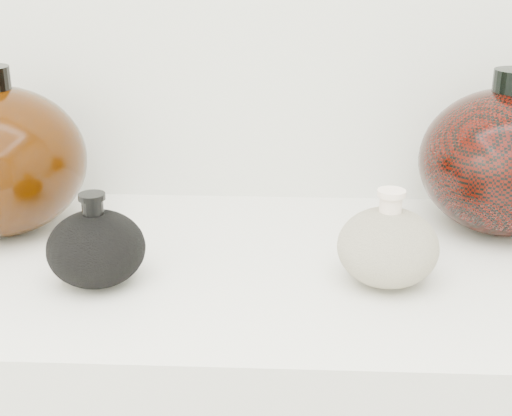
{
  "coord_description": "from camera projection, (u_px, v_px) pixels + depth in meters",
  "views": [
    {
      "loc": [
        0.06,
        0.09,
        1.31
      ],
      "look_at": [
        0.02,
        0.92,
        0.99
      ],
      "focal_mm": 50.0,
      "sensor_mm": 36.0,
      "label": 1
    }
  ],
  "objects": [
    {
      "name": "right_round_pot",
      "position": [
        506.0,
        161.0,
        1.01
      ],
      "size": [
        0.26,
        0.26,
        0.23
      ],
      "color": "black",
      "rests_on": "display_counter"
    },
    {
      "name": "black_gourd_vase",
      "position": [
        96.0,
        248.0,
        0.87
      ],
      "size": [
        0.16,
        0.16,
        0.12
      ],
      "color": "black",
      "rests_on": "display_counter"
    },
    {
      "name": "cream_gourd_vase",
      "position": [
        388.0,
        246.0,
        0.87
      ],
      "size": [
        0.16,
        0.16,
        0.12
      ],
      "color": "beige",
      "rests_on": "display_counter"
    }
  ]
}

